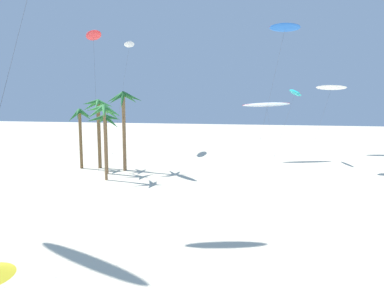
# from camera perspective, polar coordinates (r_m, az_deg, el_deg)

# --- Properties ---
(palm_tree_0) EXTENTS (3.23, 3.46, 7.65)m
(palm_tree_0) POSITION_cam_1_polar(r_m,az_deg,el_deg) (42.46, -19.49, 3.87)
(palm_tree_0) COLOR brown
(palm_tree_0) RESTS_ON ground
(palm_tree_1) EXTENTS (4.24, 3.94, 8.83)m
(palm_tree_1) POSITION_cam_1_polar(r_m,az_deg,el_deg) (41.94, -16.57, 5.27)
(palm_tree_1) COLOR brown
(palm_tree_1) RESTS_ON ground
(palm_tree_2) EXTENTS (3.90, 3.93, 7.01)m
(palm_tree_2) POSITION_cam_1_polar(r_m,az_deg,el_deg) (38.18, -15.32, 3.06)
(palm_tree_2) COLOR brown
(palm_tree_2) RESTS_ON ground
(palm_tree_3) EXTENTS (4.89, 4.64, 9.74)m
(palm_tree_3) POSITION_cam_1_polar(r_m,az_deg,el_deg) (39.60, -12.24, 6.49)
(palm_tree_3) COLOR olive
(palm_tree_3) RESTS_ON ground
(palm_tree_4) EXTENTS (4.20, 3.93, 8.13)m
(palm_tree_4) POSITION_cam_1_polar(r_m,az_deg,el_deg) (34.73, -15.51, 4.89)
(palm_tree_4) COLOR olive
(palm_tree_4) RESTS_ON ground
(flying_kite_1) EXTENTS (4.70, 5.78, 16.95)m
(flying_kite_1) POSITION_cam_1_polar(r_m,az_deg,el_deg) (41.91, -17.36, 18.17)
(flying_kite_1) COLOR red
(flying_kite_1) RESTS_ON ground
(flying_kite_2) EXTENTS (7.34, 10.31, 8.79)m
(flying_kite_2) POSITION_cam_1_polar(r_m,az_deg,el_deg) (48.42, 13.30, 6.95)
(flying_kite_2) COLOR white
(flying_kite_2) RESTS_ON ground
(flying_kite_3) EXTENTS (6.32, 7.51, 11.68)m
(flying_kite_3) POSITION_cam_1_polar(r_m,az_deg,el_deg) (59.23, 23.82, 9.29)
(flying_kite_3) COLOR white
(flying_kite_3) RESTS_ON ground
(flying_kite_5) EXTENTS (5.56, 6.73, 18.48)m
(flying_kite_5) POSITION_cam_1_polar(r_m,az_deg,el_deg) (44.15, 16.45, 19.48)
(flying_kite_5) COLOR blue
(flying_kite_5) RESTS_ON ground
(flying_kite_6) EXTENTS (2.47, 10.19, 20.05)m
(flying_kite_6) POSITION_cam_1_polar(r_m,az_deg,el_deg) (59.84, -11.19, 17.20)
(flying_kite_6) COLOR white
(flying_kite_6) RESTS_ON ground
(flying_kite_7) EXTENTS (4.08, 6.44, 10.74)m
(flying_kite_7) POSITION_cam_1_polar(r_m,az_deg,el_deg) (48.01, 18.08, 8.78)
(flying_kite_7) COLOR #19B2B7
(flying_kite_7) RESTS_ON ground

